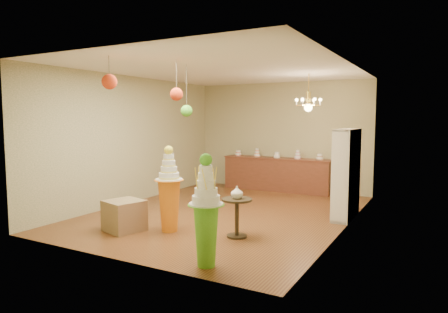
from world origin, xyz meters
The scene contains 17 objects.
floor centered at (0.00, 0.00, 0.00)m, with size 6.50×6.50×0.00m, color #5B3419.
ceiling centered at (0.00, 0.00, 3.00)m, with size 6.50×6.50×0.00m, color silver.
wall_back centered at (0.00, 3.25, 1.50)m, with size 5.00×0.04×3.00m, color tan.
wall_front centered at (0.00, -3.25, 1.50)m, with size 5.00×0.04×3.00m, color tan.
wall_left centered at (-2.50, 0.00, 1.50)m, with size 0.04×6.50×3.00m, color tan.
wall_right centered at (2.50, 0.00, 1.50)m, with size 0.04×6.50×3.00m, color tan.
pedestal_green centered at (1.25, -2.85, 0.64)m, with size 0.60×0.60×1.55m.
pedestal_orange centered at (-0.21, -1.71, 0.61)m, with size 0.63×0.63×1.53m.
burlap_riser centered at (-0.94, -2.08, 0.27)m, with size 0.60×0.60×0.55m, color olive.
sideboard centered at (0.00, 2.97, 0.48)m, with size 3.04×0.54×1.16m.
shelving_unit centered at (2.34, 0.80, 0.90)m, with size 0.33×1.20×1.80m.
round_table centered at (1.01, -1.45, 0.43)m, with size 0.67×0.67×0.66m.
vase centered at (1.01, -1.45, 0.77)m, with size 0.21×0.21×0.21m, color beige.
pom_red_left centered at (-0.66, -2.64, 2.59)m, with size 0.24×0.24×0.53m.
pom_green_mid centered at (-0.17, -1.21, 2.15)m, with size 0.22×0.22×0.96m.
pom_red_right centered at (0.01, -1.78, 2.42)m, with size 0.22×0.22×0.69m.
chandelier centered at (1.34, 1.37, 2.30)m, with size 0.75×0.75×0.85m.
Camera 1 is at (4.00, -7.37, 2.02)m, focal length 32.00 mm.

